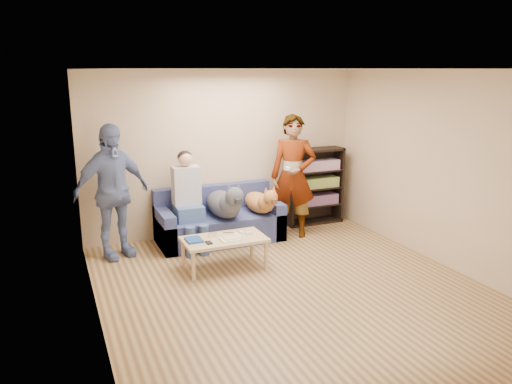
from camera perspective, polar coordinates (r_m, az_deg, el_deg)
name	(u,v)px	position (r m, az deg, el deg)	size (l,w,h in m)	color
ground	(294,290)	(6.17, 4.42, -11.10)	(5.00, 5.00, 0.00)	brown
ceiling	(299,69)	(5.59, 4.92, 13.83)	(5.00, 5.00, 0.00)	white
wall_back	(224,153)	(8.00, -3.63, 4.49)	(4.50, 4.50, 0.00)	tan
wall_front	(461,260)	(3.80, 22.41, -7.19)	(4.50, 4.50, 0.00)	tan
wall_left	(92,206)	(5.13, -18.25, -1.49)	(5.00, 5.00, 0.00)	tan
wall_right	(448,170)	(7.05, 21.13, 2.31)	(5.00, 5.00, 0.00)	tan
blanket	(267,207)	(7.85, 1.27, -1.72)	(0.37, 0.31, 0.13)	silver
person_standing_right	(293,176)	(7.84, 4.26, 1.81)	(0.70, 0.46, 1.93)	gray
person_standing_left	(112,192)	(7.18, -16.16, 0.01)	(1.11, 0.46, 1.90)	#6E84B0
held_controller	(287,168)	(7.54, 3.62, 2.73)	(0.04, 0.13, 0.03)	white
notebook_blue	(194,240)	(6.59, -7.11, -5.44)	(0.20, 0.26, 0.03)	#1A4292
papers	(230,239)	(6.58, -2.97, -5.41)	(0.26, 0.20, 0.01)	silver
magazine	(232,237)	(6.61, -2.78, -5.21)	(0.22, 0.17, 0.01)	beige
camera_silver	(213,235)	(6.72, -4.98, -4.87)	(0.11, 0.06, 0.05)	silver
controller_a	(241,232)	(6.83, -1.72, -4.60)	(0.04, 0.13, 0.03)	white
controller_b	(249,233)	(6.79, -0.85, -4.71)	(0.09, 0.06, 0.03)	silver
headphone_cup_a	(239,236)	(6.70, -1.99, -5.02)	(0.07, 0.07, 0.02)	white
headphone_cup_b	(237,234)	(6.77, -2.23, -4.82)	(0.07, 0.07, 0.02)	white
pen_orange	(227,242)	(6.51, -3.37, -5.67)	(0.01, 0.01, 0.14)	#C16C1B
pen_black	(228,233)	(6.86, -3.22, -4.65)	(0.01, 0.01, 0.14)	black
wallet	(209,243)	(6.48, -5.41, -5.78)	(0.07, 0.12, 0.01)	black
sofa	(219,223)	(7.78, -4.27, -3.50)	(1.90, 0.85, 0.82)	#515B93
person_seated	(188,197)	(7.39, -7.74, -0.56)	(0.40, 0.73, 1.47)	#435D93
dog_gray	(225,203)	(7.47, -3.52, -1.29)	(0.44, 1.26, 0.63)	#474950
dog_tan	(261,202)	(7.71, 0.56, -1.14)	(0.35, 1.14, 0.51)	#C9833D
coffee_table	(224,241)	(6.67, -3.66, -5.64)	(1.10, 0.60, 0.42)	#D0BC80
bookshelf	(314,184)	(8.60, 6.61, 0.87)	(1.00, 0.34, 1.30)	black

